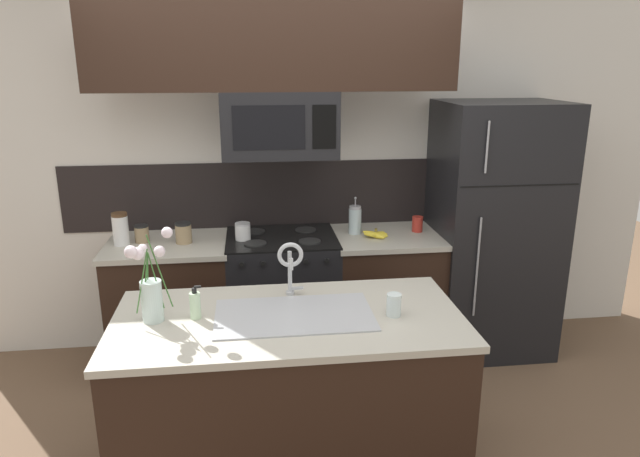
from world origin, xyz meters
TOP-DOWN VIEW (x-y plane):
  - ground_plane at (0.00, 0.00)m, footprint 10.00×10.00m
  - rear_partition at (0.30, 1.28)m, footprint 5.20×0.10m
  - splash_band at (0.00, 1.22)m, footprint 3.07×0.01m
  - back_counter_left at (-0.77, 0.90)m, footprint 0.82×0.65m
  - back_counter_right at (0.75, 0.90)m, footprint 0.76×0.65m
  - stove_range at (0.00, 0.90)m, footprint 0.76×0.64m
  - microwave at (0.00, 0.88)m, footprint 0.74×0.40m
  - upper_cabinet_band at (-0.03, 0.85)m, footprint 2.28×0.34m
  - refrigerator at (1.53, 0.92)m, footprint 0.84×0.74m
  - storage_jar_tall at (-1.07, 0.90)m, footprint 0.10×0.10m
  - storage_jar_medium at (-0.94, 0.94)m, footprint 0.09×0.09m
  - storage_jar_short at (-0.66, 0.89)m, footprint 0.11×0.11m
  - storage_jar_squat at (-0.26, 0.87)m, footprint 0.10×0.10m
  - banana_bunch at (0.65, 0.84)m, footprint 0.19×0.16m
  - french_press at (0.53, 0.96)m, footprint 0.09×0.09m
  - coffee_tin at (0.98, 0.95)m, footprint 0.08×0.08m
  - island_counter at (-0.04, -0.35)m, footprint 1.68×0.83m
  - kitchen_sink at (-0.01, -0.35)m, footprint 0.76×0.44m
  - sink_faucet at (-0.01, -0.13)m, footprint 0.14×0.14m
  - dish_soap_bottle at (-0.48, -0.32)m, footprint 0.06×0.05m
  - drinking_glass at (0.46, -0.41)m, footprint 0.07×0.07m
  - flower_vase at (-0.68, -0.32)m, footprint 0.21×0.15m

SIDE VIEW (x-z plane):
  - ground_plane at x=0.00m, z-range 0.00..0.00m
  - island_counter at x=-0.04m, z-range 0.00..0.91m
  - back_counter_left at x=-0.77m, z-range 0.00..0.91m
  - back_counter_right at x=0.75m, z-range 0.00..0.91m
  - stove_range at x=0.00m, z-range 0.00..0.93m
  - kitchen_sink at x=-0.01m, z-range 0.76..0.92m
  - refrigerator at x=1.53m, z-range 0.00..1.83m
  - banana_bunch at x=0.65m, z-range 0.89..0.97m
  - coffee_tin at x=0.98m, z-range 0.91..1.02m
  - drinking_glass at x=0.46m, z-range 0.91..1.02m
  - storage_jar_medium at x=-0.94m, z-range 0.91..1.03m
  - storage_jar_squat at x=-0.26m, z-range 0.91..1.04m
  - dish_soap_bottle at x=-0.48m, z-range 0.90..1.06m
  - storage_jar_short at x=-0.66m, z-range 0.91..1.05m
  - french_press at x=0.53m, z-range 0.88..1.14m
  - storage_jar_tall at x=-1.07m, z-range 0.91..1.13m
  - flower_vase at x=-0.68m, z-range 0.84..1.30m
  - sink_faucet at x=-0.01m, z-range 0.95..1.26m
  - splash_band at x=0.00m, z-range 0.91..1.39m
  - rear_partition at x=0.30m, z-range 0.00..2.60m
  - microwave at x=0.00m, z-range 1.48..1.91m
  - upper_cabinet_band at x=-0.03m, z-range 1.91..2.51m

